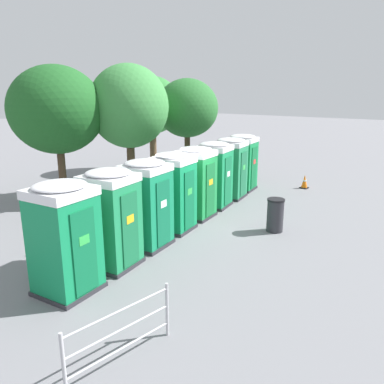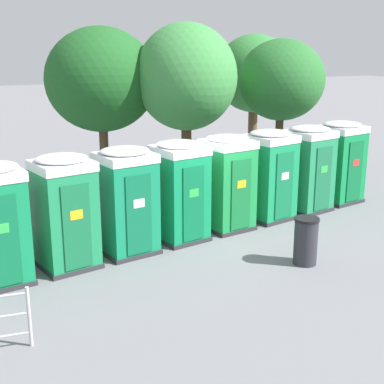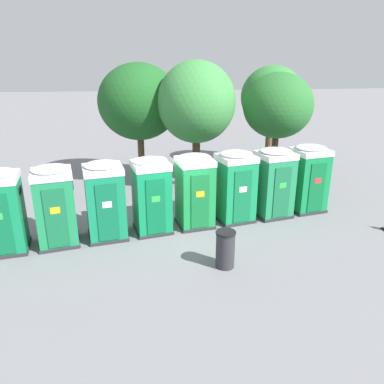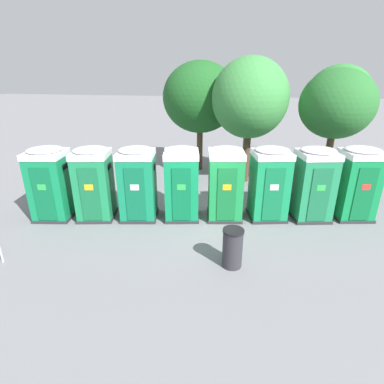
{
  "view_description": "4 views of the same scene",
  "coord_description": "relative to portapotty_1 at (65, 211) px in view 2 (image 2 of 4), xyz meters",
  "views": [
    {
      "loc": [
        -9.23,
        -8.19,
        4.32
      ],
      "look_at": [
        0.5,
        -0.18,
        0.99
      ],
      "focal_mm": 35.0,
      "sensor_mm": 36.0,
      "label": 1
    },
    {
      "loc": [
        -5.69,
        -12.21,
        4.74
      ],
      "look_at": [
        -0.34,
        -0.34,
        1.19
      ],
      "focal_mm": 50.0,
      "sensor_mm": 36.0,
      "label": 2
    },
    {
      "loc": [
        -0.85,
        -12.06,
        5.51
      ],
      "look_at": [
        0.69,
        -0.14,
        1.24
      ],
      "focal_mm": 35.0,
      "sensor_mm": 36.0,
      "label": 3
    },
    {
      "loc": [
        1.46,
        -9.83,
        4.78
      ],
      "look_at": [
        -0.34,
        -0.34,
        0.96
      ],
      "focal_mm": 28.0,
      "sensor_mm": 36.0,
      "label": 4
    }
  ],
  "objects": [
    {
      "name": "portapotty_1",
      "position": [
        0.0,
        0.0,
        0.0
      ],
      "size": [
        1.42,
        1.42,
        2.54
      ],
      "color": "#2D2D33",
      "rests_on": "ground"
    },
    {
      "name": "portapotty_5",
      "position": [
        5.92,
        1.12,
        -0.0
      ],
      "size": [
        1.47,
        1.44,
        2.54
      ],
      "color": "#2D2D33",
      "rests_on": "ground"
    },
    {
      "name": "trash_can",
      "position": [
        4.9,
        -2.06,
        -0.74
      ],
      "size": [
        0.56,
        0.56,
        1.08
      ],
      "color": "#2D2D33",
      "rests_on": "ground"
    },
    {
      "name": "portapotty_4",
      "position": [
        4.44,
        0.84,
        0.0
      ],
      "size": [
        1.37,
        1.38,
        2.54
      ],
      "color": "#2D2D33",
      "rests_on": "ground"
    },
    {
      "name": "ground_plane",
      "position": [
        3.65,
        0.96,
        -1.28
      ],
      "size": [
        120.0,
        120.0,
        0.0
      ],
      "primitive_type": "plane",
      "color": "slate"
    },
    {
      "name": "portapotty_6",
      "position": [
        7.41,
        1.35,
        -0.0
      ],
      "size": [
        1.47,
        1.44,
        2.54
      ],
      "color": "#2D2D33",
      "rests_on": "ground"
    },
    {
      "name": "street_tree_0",
      "position": [
        5.06,
        4.94,
        2.49
      ],
      "size": [
        3.32,
        3.32,
        5.52
      ],
      "color": "#4C3826",
      "rests_on": "ground"
    },
    {
      "name": "portapotty_2",
      "position": [
        1.48,
        0.28,
        -0.0
      ],
      "size": [
        1.42,
        1.4,
        2.54
      ],
      "color": "#2D2D33",
      "rests_on": "ground"
    },
    {
      "name": "portapotty_3",
      "position": [
        2.96,
        0.57,
        0.0
      ],
      "size": [
        1.39,
        1.41,
        2.54
      ],
      "color": "#2D2D33",
      "rests_on": "ground"
    },
    {
      "name": "street_tree_3",
      "position": [
        9.42,
        7.99,
        2.37
      ],
      "size": [
        3.21,
        3.21,
        5.25
      ],
      "color": "brown",
      "rests_on": "ground"
    },
    {
      "name": "street_tree_2",
      "position": [
        8.58,
        4.73,
        2.32
      ],
      "size": [
        3.01,
        3.01,
        5.03
      ],
      "color": "#4C3826",
      "rests_on": "ground"
    },
    {
      "name": "portapotty_7",
      "position": [
        8.87,
        1.71,
        -0.0
      ],
      "size": [
        1.45,
        1.42,
        2.54
      ],
      "color": "#2D2D33",
      "rests_on": "ground"
    },
    {
      "name": "street_tree_1",
      "position": [
        2.63,
        6.42,
        2.39
      ],
      "size": [
        3.69,
        3.69,
        5.41
      ],
      "color": "#4C3826",
      "rests_on": "ground"
    }
  ]
}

